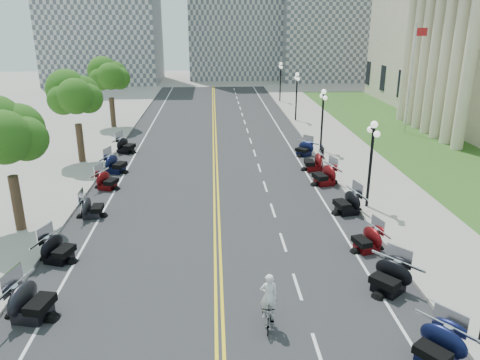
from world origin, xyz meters
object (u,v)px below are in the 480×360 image
object	(u,v)px
motorcycle_n_3	(438,345)
flagpole	(411,80)
bicycle	(268,314)
cyclist_rider	(269,280)

from	to	relation	value
motorcycle_n_3	flagpole	bearing A→B (deg)	123.52
flagpole	motorcycle_n_3	size ratio (longest dim) A/B	5.03
bicycle	flagpole	bearing A→B (deg)	67.84
flagpole	bicycle	bearing A→B (deg)	-119.75
flagpole	motorcycle_n_3	bearing A→B (deg)	-110.07
motorcycle_n_3	bicycle	distance (m)	5.53
flagpole	bicycle	xyz separation A→B (m)	(-16.28, -28.48, -4.51)
bicycle	cyclist_rider	world-z (taller)	cyclist_rider
bicycle	cyclist_rider	xyz separation A→B (m)	(0.00, 0.00, 1.36)
flagpole	bicycle	distance (m)	33.12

